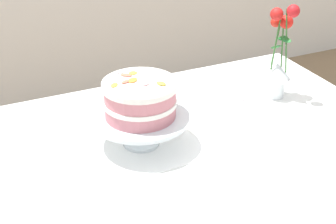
{
  "coord_description": "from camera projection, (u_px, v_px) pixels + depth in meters",
  "views": [
    {
      "loc": [
        -0.58,
        -1.13,
        1.56
      ],
      "look_at": [
        -0.04,
        0.02,
        0.86
      ],
      "focal_mm": 53.73,
      "sensor_mm": 36.0,
      "label": 1
    }
  ],
  "objects": [
    {
      "name": "loose_petal_0",
      "position": [
        142.0,
        108.0,
        1.72
      ],
      "size": [
        0.04,
        0.05,
        0.0
      ],
      "primitive_type": "ellipsoid",
      "rotation": [
        0.0,
        0.0,
        1.29
      ],
      "color": "orange",
      "rests_on": "dining_table"
    },
    {
      "name": "dining_table",
      "position": [
        187.0,
        176.0,
        1.53
      ],
      "size": [
        1.4,
        1.0,
        0.74
      ],
      "color": "white",
      "rests_on": "ground"
    },
    {
      "name": "loose_petal_2",
      "position": [
        242.0,
        99.0,
        1.77
      ],
      "size": [
        0.04,
        0.04,
        0.0
      ],
      "primitive_type": "ellipsoid",
      "rotation": [
        0.0,
        0.0,
        3.82
      ],
      "color": "pink",
      "rests_on": "dining_table"
    },
    {
      "name": "flower_vase",
      "position": [
        278.0,
        61.0,
        1.73
      ],
      "size": [
        0.1,
        0.12,
        0.35
      ],
      "color": "silver",
      "rests_on": "dining_table"
    },
    {
      "name": "layer_cake",
      "position": [
        140.0,
        99.0,
        1.44
      ],
      "size": [
        0.22,
        0.22,
        0.11
      ],
      "color": "#CC7A84",
      "rests_on": "cake_stand"
    },
    {
      "name": "cake_stand",
      "position": [
        141.0,
        120.0,
        1.48
      ],
      "size": [
        0.29,
        0.29,
        0.1
      ],
      "color": "silver",
      "rests_on": "linen_napkin"
    },
    {
      "name": "linen_napkin",
      "position": [
        141.0,
        144.0,
        1.52
      ],
      "size": [
        0.34,
        0.34,
        0.0
      ],
      "primitive_type": "cube",
      "rotation": [
        0.0,
        0.0,
        0.06
      ],
      "color": "white",
      "rests_on": "dining_table"
    }
  ]
}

